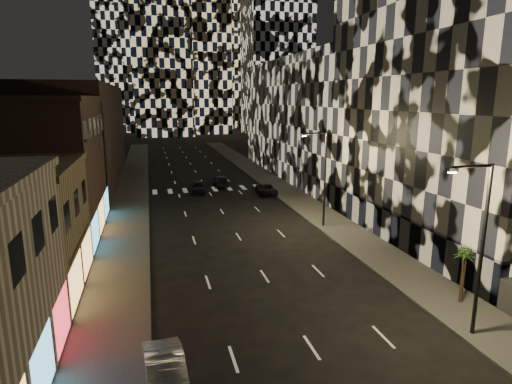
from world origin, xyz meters
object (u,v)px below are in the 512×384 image
car_silver_parked (166,375)px  car_dark_oncoming (221,181)px  streetlight_near (479,239)px  streetlight_far (323,172)px  palm_tree (465,258)px  car_dark_rightlane (267,190)px  car_dark_midlane (199,187)px

car_silver_parked → car_dark_oncoming: car_silver_parked is taller
streetlight_near → car_dark_oncoming: (-6.15, 41.74, -4.61)m
streetlight_far → palm_tree: 17.13m
streetlight_far → palm_tree: size_ratio=2.65×
streetlight_far → palm_tree: bearing=-83.0°
car_dark_rightlane → palm_tree: size_ratio=1.41×
car_dark_midlane → car_dark_rightlane: (8.36, -3.44, -0.09)m
streetlight_near → palm_tree: bearing=56.7°
streetlight_near → streetlight_far: 20.00m
car_dark_midlane → car_dark_oncoming: 4.93m
car_dark_midlane → car_dark_oncoming: (3.57, 3.39, -0.01)m
car_silver_parked → car_dark_rightlane: 38.21m
palm_tree → car_dark_oncoming: bearing=102.0°
car_dark_midlane → car_dark_rightlane: car_dark_midlane is taller
car_dark_rightlane → streetlight_far: bearing=-82.0°
streetlight_near → car_dark_rightlane: (-1.35, 34.90, -4.69)m
car_dark_oncoming → palm_tree: (8.23, -38.57, 2.21)m
car_dark_rightlane → palm_tree: 32.00m
car_dark_midlane → car_dark_oncoming: bearing=49.6°
streetlight_far → streetlight_near: bearing=-90.0°
car_silver_parked → car_dark_midlane: (5.84, 38.91, -0.03)m
streetlight_near → palm_tree: (2.08, 3.17, -2.40)m
streetlight_near → car_dark_oncoming: streetlight_near is taller
streetlight_near → car_silver_parked: size_ratio=1.91×
streetlight_near → streetlight_far: size_ratio=1.00×
streetlight_far → car_silver_parked: (-15.55, -20.57, -4.58)m
car_dark_rightlane → palm_tree: palm_tree is taller
streetlight_near → car_silver_parked: (-15.55, -0.57, -4.58)m
car_silver_parked → car_dark_midlane: size_ratio=1.07×
streetlight_far → car_dark_rightlane: 15.68m
streetlight_near → palm_tree: size_ratio=2.65×
car_silver_parked → palm_tree: bearing=7.8°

